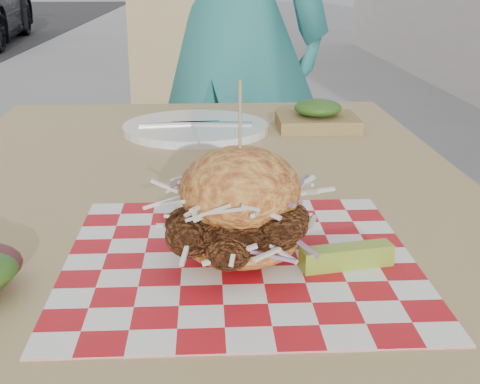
{
  "coord_description": "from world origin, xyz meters",
  "views": [
    {
      "loc": [
        -0.13,
        -0.78,
        1.04
      ],
      "look_at": [
        -0.1,
        -0.14,
        0.82
      ],
      "focal_mm": 50.0,
      "sensor_mm": 36.0,
      "label": 1
    }
  ],
  "objects_px": {
    "patio_table": "(194,238)",
    "sandwich": "(240,212)",
    "diner": "(227,28)",
    "patio_chair": "(199,138)"
  },
  "relations": [
    {
      "from": "patio_chair",
      "to": "sandwich",
      "type": "xyz_separation_m",
      "value": [
        0.05,
        -1.33,
        0.25
      ]
    },
    {
      "from": "patio_chair",
      "to": "sandwich",
      "type": "height_order",
      "value": "patio_chair"
    },
    {
      "from": "diner",
      "to": "patio_chair",
      "type": "xyz_separation_m",
      "value": [
        -0.09,
        -0.13,
        -0.31
      ]
    },
    {
      "from": "diner",
      "to": "patio_table",
      "type": "distance_m",
      "value": 1.22
    },
    {
      "from": "patio_table",
      "to": "sandwich",
      "type": "xyz_separation_m",
      "value": [
        0.05,
        -0.25,
        0.13
      ]
    },
    {
      "from": "patio_table",
      "to": "patio_chair",
      "type": "distance_m",
      "value": 1.08
    },
    {
      "from": "patio_table",
      "to": "patio_chair",
      "type": "relative_size",
      "value": 1.26
    },
    {
      "from": "patio_chair",
      "to": "patio_table",
      "type": "bearing_deg",
      "value": -91.05
    },
    {
      "from": "patio_table",
      "to": "sandwich",
      "type": "distance_m",
      "value": 0.29
    },
    {
      "from": "patio_table",
      "to": "sandwich",
      "type": "relative_size",
      "value": 6.46
    }
  ]
}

